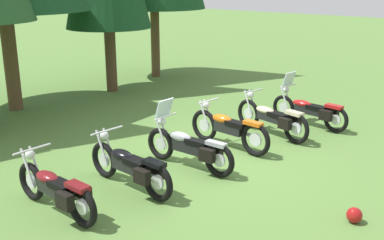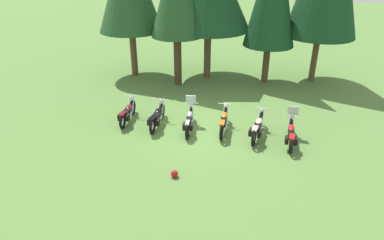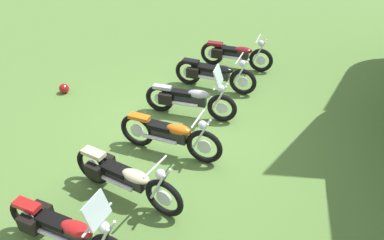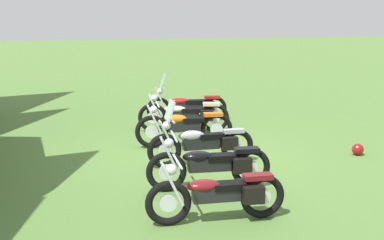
# 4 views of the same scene
# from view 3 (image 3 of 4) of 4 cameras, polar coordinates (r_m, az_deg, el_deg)

# --- Properties ---
(ground_plane) EXTENTS (80.00, 80.00, 0.00)m
(ground_plane) POSITION_cam_3_polar(r_m,az_deg,el_deg) (8.74, -1.62, -1.56)
(ground_plane) COLOR #547A38
(motorcycle_0) EXTENTS (0.71, 2.15, 1.00)m
(motorcycle_0) POSITION_cam_3_polar(r_m,az_deg,el_deg) (11.40, 6.36, 9.70)
(motorcycle_0) COLOR black
(motorcycle_0) RESTS_ON ground_plane
(motorcycle_1) EXTENTS (0.74, 2.24, 1.01)m
(motorcycle_1) POSITION_cam_3_polar(r_m,az_deg,el_deg) (10.18, 3.20, 6.88)
(motorcycle_1) COLOR black
(motorcycle_1) RESTS_ON ground_plane
(motorcycle_2) EXTENTS (0.67, 2.24, 1.36)m
(motorcycle_2) POSITION_cam_3_polar(r_m,az_deg,el_deg) (9.00, -0.42, 3.09)
(motorcycle_2) COLOR black
(motorcycle_2) RESTS_ON ground_plane
(motorcycle_3) EXTENTS (0.67, 2.27, 1.03)m
(motorcycle_3) POSITION_cam_3_polar(r_m,az_deg,el_deg) (7.81, -3.24, -2.23)
(motorcycle_3) COLOR black
(motorcycle_3) RESTS_ON ground_plane
(motorcycle_4) EXTENTS (0.84, 2.31, 1.03)m
(motorcycle_4) POSITION_cam_3_polar(r_m,az_deg,el_deg) (6.94, -10.00, -8.35)
(motorcycle_4) COLOR black
(motorcycle_4) RESTS_ON ground_plane
(motorcycle_5) EXTENTS (0.71, 2.27, 1.35)m
(motorcycle_5) POSITION_cam_3_polar(r_m,az_deg,el_deg) (6.35, -18.36, -15.06)
(motorcycle_5) COLOR black
(motorcycle_5) RESTS_ON ground_plane
(dropped_helmet) EXTENTS (0.26, 0.26, 0.26)m
(dropped_helmet) POSITION_cam_3_polar(r_m,az_deg,el_deg) (10.67, -18.41, 4.46)
(dropped_helmet) COLOR maroon
(dropped_helmet) RESTS_ON ground_plane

